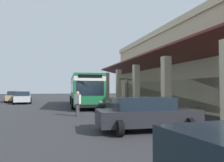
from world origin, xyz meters
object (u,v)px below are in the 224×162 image
(parked_sedan_tan, at_px, (15,96))
(potted_palm, at_px, (128,99))
(parked_sedan_silver, at_px, (23,97))
(pedestrian, at_px, (78,102))
(transit_bus, at_px, (84,88))
(parked_sedan_charcoal, at_px, (146,114))

(parked_sedan_tan, relative_size, potted_palm, 1.50)
(parked_sedan_silver, relative_size, pedestrian, 2.74)
(parked_sedan_tan, distance_m, potted_palm, 15.84)
(transit_bus, relative_size, parked_sedan_tan, 2.53)
(parked_sedan_silver, distance_m, potted_palm, 12.97)
(parked_sedan_tan, relative_size, parked_sedan_charcoal, 1.00)
(parked_sedan_tan, xyz_separation_m, parked_sedan_charcoal, (22.98, 8.82, 0.00))
(parked_sedan_silver, relative_size, parked_sedan_tan, 1.01)
(parked_sedan_silver, relative_size, potted_palm, 1.52)
(parked_sedan_silver, distance_m, parked_sedan_tan, 3.49)
(parked_sedan_tan, height_order, parked_sedan_charcoal, same)
(parked_sedan_charcoal, height_order, pedestrian, pedestrian)
(pedestrian, xyz_separation_m, potted_palm, (-7.94, 6.39, -0.27))
(transit_bus, distance_m, parked_sedan_charcoal, 13.91)
(parked_sedan_silver, xyz_separation_m, parked_sedan_charcoal, (19.79, 7.42, 0.00))
(parked_sedan_charcoal, bearing_deg, potted_palm, 163.56)
(transit_bus, distance_m, pedestrian, 8.25)
(parked_sedan_silver, bearing_deg, parked_sedan_charcoal, 20.56)
(parked_sedan_tan, bearing_deg, pedestrian, 20.70)
(parked_sedan_tan, height_order, pedestrian, pedestrian)
(pedestrian, bearing_deg, parked_sedan_silver, -159.98)
(parked_sedan_tan, relative_size, pedestrian, 2.70)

